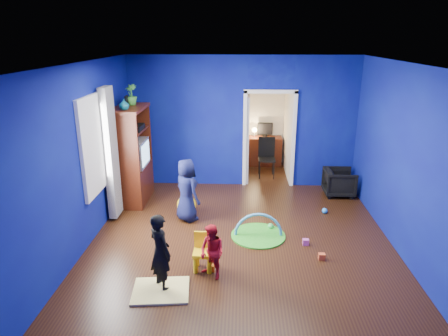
{
  "coord_description": "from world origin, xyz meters",
  "views": [
    {
      "loc": [
        -0.01,
        -5.92,
        3.29
      ],
      "look_at": [
        -0.3,
        0.4,
        1.18
      ],
      "focal_mm": 32.0,
      "sensor_mm": 36.0,
      "label": 1
    }
  ],
  "objects_px": {
    "tv_armoire": "(132,155)",
    "study_desk": "(265,151)",
    "play_mat": "(258,235)",
    "child_black": "(160,252)",
    "armchair": "(339,182)",
    "toddler_red": "(212,252)",
    "hopper_ball": "(187,205)",
    "folding_chair": "(267,159)",
    "kid_chair": "(203,254)",
    "child_navy": "(187,190)",
    "crt_tv": "(134,153)",
    "vase": "(124,104)"
  },
  "relations": [
    {
      "from": "tv_armoire",
      "to": "study_desk",
      "type": "height_order",
      "value": "tv_armoire"
    },
    {
      "from": "play_mat",
      "to": "child_black",
      "type": "bearing_deg",
      "value": -131.86
    },
    {
      "from": "child_black",
      "to": "armchair",
      "type": "bearing_deg",
      "value": -84.28
    },
    {
      "from": "armchair",
      "to": "child_black",
      "type": "distance_m",
      "value": 4.72
    },
    {
      "from": "armchair",
      "to": "study_desk",
      "type": "bearing_deg",
      "value": 35.83
    },
    {
      "from": "toddler_red",
      "to": "play_mat",
      "type": "height_order",
      "value": "toddler_red"
    },
    {
      "from": "study_desk",
      "to": "play_mat",
      "type": "bearing_deg",
      "value": -94.27
    },
    {
      "from": "hopper_ball",
      "to": "folding_chair",
      "type": "bearing_deg",
      "value": 53.26
    },
    {
      "from": "tv_armoire",
      "to": "kid_chair",
      "type": "height_order",
      "value": "tv_armoire"
    },
    {
      "from": "play_mat",
      "to": "folding_chair",
      "type": "bearing_deg",
      "value": 84.39
    },
    {
      "from": "tv_armoire",
      "to": "folding_chair",
      "type": "relative_size",
      "value": 2.13
    },
    {
      "from": "child_navy",
      "to": "hopper_ball",
      "type": "xyz_separation_m",
      "value": [
        -0.05,
        0.25,
        -0.41
      ]
    },
    {
      "from": "crt_tv",
      "to": "hopper_ball",
      "type": "height_order",
      "value": "crt_tv"
    },
    {
      "from": "tv_armoire",
      "to": "folding_chair",
      "type": "height_order",
      "value": "tv_armoire"
    },
    {
      "from": "toddler_red",
      "to": "child_navy",
      "type": "bearing_deg",
      "value": 147.09
    },
    {
      "from": "tv_armoire",
      "to": "study_desk",
      "type": "distance_m",
      "value": 3.84
    },
    {
      "from": "vase",
      "to": "play_mat",
      "type": "xyz_separation_m",
      "value": [
        2.52,
        -1.18,
        -2.05
      ]
    },
    {
      "from": "child_black",
      "to": "play_mat",
      "type": "relative_size",
      "value": 1.17
    },
    {
      "from": "child_black",
      "to": "kid_chair",
      "type": "distance_m",
      "value": 0.76
    },
    {
      "from": "toddler_red",
      "to": "folding_chair",
      "type": "relative_size",
      "value": 0.88
    },
    {
      "from": "crt_tv",
      "to": "kid_chair",
      "type": "bearing_deg",
      "value": -57.33
    },
    {
      "from": "tv_armoire",
      "to": "crt_tv",
      "type": "height_order",
      "value": "tv_armoire"
    },
    {
      "from": "study_desk",
      "to": "folding_chair",
      "type": "distance_m",
      "value": 0.96
    },
    {
      "from": "child_navy",
      "to": "tv_armoire",
      "type": "bearing_deg",
      "value": 11.04
    },
    {
      "from": "study_desk",
      "to": "hopper_ball",
      "type": "bearing_deg",
      "value": -117.49
    },
    {
      "from": "folding_chair",
      "to": "tv_armoire",
      "type": "bearing_deg",
      "value": -150.77
    },
    {
      "from": "vase",
      "to": "play_mat",
      "type": "bearing_deg",
      "value": -25.15
    },
    {
      "from": "child_navy",
      "to": "vase",
      "type": "distance_m",
      "value": 1.99
    },
    {
      "from": "tv_armoire",
      "to": "crt_tv",
      "type": "bearing_deg",
      "value": 0.0
    },
    {
      "from": "child_black",
      "to": "child_navy",
      "type": "bearing_deg",
      "value": -43.85
    },
    {
      "from": "child_black",
      "to": "toddler_red",
      "type": "distance_m",
      "value": 0.74
    },
    {
      "from": "tv_armoire",
      "to": "armchair",
      "type": "bearing_deg",
      "value": 6.28
    },
    {
      "from": "child_navy",
      "to": "vase",
      "type": "xyz_separation_m",
      "value": [
        -1.22,
        0.59,
        1.47
      ]
    },
    {
      "from": "child_navy",
      "to": "tv_armoire",
      "type": "height_order",
      "value": "tv_armoire"
    },
    {
      "from": "vase",
      "to": "child_navy",
      "type": "bearing_deg",
      "value": -25.74
    },
    {
      "from": "armchair",
      "to": "crt_tv",
      "type": "height_order",
      "value": "crt_tv"
    },
    {
      "from": "hopper_ball",
      "to": "kid_chair",
      "type": "bearing_deg",
      "value": -75.24
    },
    {
      "from": "study_desk",
      "to": "vase",
      "type": "bearing_deg",
      "value": -134.8
    },
    {
      "from": "study_desk",
      "to": "crt_tv",
      "type": "bearing_deg",
      "value": -137.59
    },
    {
      "from": "armchair",
      "to": "crt_tv",
      "type": "distance_m",
      "value": 4.36
    },
    {
      "from": "kid_chair",
      "to": "child_navy",
      "type": "bearing_deg",
      "value": 105.83
    },
    {
      "from": "tv_armoire",
      "to": "crt_tv",
      "type": "relative_size",
      "value": 2.8
    },
    {
      "from": "armchair",
      "to": "tv_armoire",
      "type": "relative_size",
      "value": 0.32
    },
    {
      "from": "hopper_ball",
      "to": "kid_chair",
      "type": "relative_size",
      "value": 0.74
    },
    {
      "from": "child_navy",
      "to": "study_desk",
      "type": "relative_size",
      "value": 1.34
    },
    {
      "from": "child_black",
      "to": "hopper_ball",
      "type": "height_order",
      "value": "child_black"
    },
    {
      "from": "study_desk",
      "to": "folding_chair",
      "type": "relative_size",
      "value": 0.96
    },
    {
      "from": "vase",
      "to": "kid_chair",
      "type": "distance_m",
      "value": 3.32
    },
    {
      "from": "armchair",
      "to": "toddler_red",
      "type": "height_order",
      "value": "toddler_red"
    },
    {
      "from": "hopper_ball",
      "to": "tv_armoire",
      "type": "bearing_deg",
      "value": 151.38
    }
  ]
}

